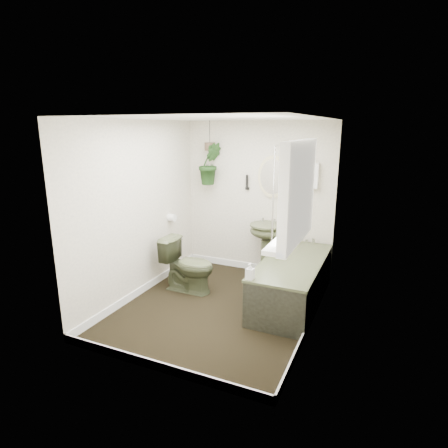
% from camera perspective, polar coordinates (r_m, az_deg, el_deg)
% --- Properties ---
extents(floor, '(2.30, 2.80, 0.02)m').
position_cam_1_polar(floor, '(4.85, -0.74, -12.64)').
color(floor, black).
rests_on(floor, ground).
extents(ceiling, '(2.30, 2.80, 0.02)m').
position_cam_1_polar(ceiling, '(4.31, -0.85, 15.95)').
color(ceiling, white).
rests_on(ceiling, ground).
extents(wall_back, '(2.30, 0.02, 2.30)m').
position_cam_1_polar(wall_back, '(5.72, 5.17, 3.87)').
color(wall_back, '#ECE1C6').
rests_on(wall_back, ground).
extents(wall_front, '(2.30, 0.02, 2.30)m').
position_cam_1_polar(wall_front, '(3.26, -11.28, -4.60)').
color(wall_front, '#ECE1C6').
rests_on(wall_front, ground).
extents(wall_left, '(0.02, 2.80, 2.30)m').
position_cam_1_polar(wall_left, '(5.03, -12.89, 2.07)').
color(wall_left, '#ECE1C6').
rests_on(wall_left, ground).
extents(wall_right, '(0.02, 2.80, 2.30)m').
position_cam_1_polar(wall_right, '(4.10, 14.08, -0.79)').
color(wall_right, '#ECE1C6').
rests_on(wall_right, ground).
extents(skirting, '(2.30, 2.80, 0.10)m').
position_cam_1_polar(skirting, '(4.82, -0.74, -12.00)').
color(skirting, white).
rests_on(skirting, floor).
extents(bathtub, '(0.72, 1.72, 0.58)m').
position_cam_1_polar(bathtub, '(4.91, 10.35, -8.63)').
color(bathtub, '#464D31').
rests_on(bathtub, floor).
extents(bath_screen, '(0.04, 0.72, 1.40)m').
position_cam_1_polar(bath_screen, '(5.16, 8.62, 4.08)').
color(bath_screen, silver).
rests_on(bath_screen, bathtub).
extents(shower_box, '(0.20, 0.10, 0.35)m').
position_cam_1_polar(shower_box, '(5.39, 13.15, 7.20)').
color(shower_box, white).
rests_on(shower_box, wall_back).
extents(oval_mirror, '(0.46, 0.03, 0.62)m').
position_cam_1_polar(oval_mirror, '(5.56, 7.46, 7.15)').
color(oval_mirror, beige).
rests_on(oval_mirror, wall_back).
extents(wall_sconce, '(0.04, 0.04, 0.22)m').
position_cam_1_polar(wall_sconce, '(5.69, 3.51, 6.40)').
color(wall_sconce, black).
rests_on(wall_sconce, wall_back).
extents(toilet_roll_holder, '(0.11, 0.11, 0.11)m').
position_cam_1_polar(toilet_roll_holder, '(5.61, -7.99, 0.96)').
color(toilet_roll_holder, white).
rests_on(toilet_roll_holder, wall_left).
extents(window_recess, '(0.08, 1.00, 0.90)m').
position_cam_1_polar(window_recess, '(3.34, 11.24, 4.70)').
color(window_recess, white).
rests_on(window_recess, wall_right).
extents(window_sill, '(0.18, 1.00, 0.04)m').
position_cam_1_polar(window_sill, '(3.45, 9.77, -2.09)').
color(window_sill, white).
rests_on(window_sill, wall_right).
extents(window_blinds, '(0.01, 0.86, 0.76)m').
position_cam_1_polar(window_blinds, '(3.35, 10.49, 4.77)').
color(window_blinds, white).
rests_on(window_blinds, wall_right).
extents(toilet, '(0.73, 0.42, 0.74)m').
position_cam_1_polar(toilet, '(5.18, -5.46, -6.23)').
color(toilet, '#464D31').
rests_on(toilet, floor).
extents(pedestal_sink, '(0.50, 0.43, 0.84)m').
position_cam_1_polar(pedestal_sink, '(5.59, 6.43, -4.15)').
color(pedestal_sink, '#464D31').
rests_on(pedestal_sink, floor).
extents(sill_plant, '(0.24, 0.21, 0.25)m').
position_cam_1_polar(sill_plant, '(3.70, 10.42, 1.33)').
color(sill_plant, black).
rests_on(sill_plant, window_sill).
extents(hanging_plant, '(0.45, 0.44, 0.64)m').
position_cam_1_polar(hanging_plant, '(5.78, -2.15, 9.17)').
color(hanging_plant, black).
rests_on(hanging_plant, ceiling).
extents(soap_bottle, '(0.09, 0.09, 0.18)m').
position_cam_1_polar(soap_bottle, '(4.14, 3.99, -7.20)').
color(soap_bottle, black).
rests_on(soap_bottle, bathtub).
extents(hanging_pot, '(0.16, 0.16, 0.12)m').
position_cam_1_polar(hanging_pot, '(5.76, -2.17, 11.72)').
color(hanging_pot, '#4E3C2C').
rests_on(hanging_pot, ceiling).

